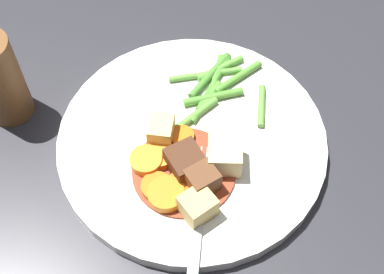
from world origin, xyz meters
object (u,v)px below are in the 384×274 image
(carrot_slice_1, at_px, (182,187))
(meat_chunk_0, at_px, (186,163))
(carrot_slice_3, at_px, (157,187))
(carrot_slice_2, at_px, (182,137))
(meat_chunk_1, at_px, (202,181))
(carrot_slice_5, at_px, (160,156))
(potato_chunk_1, at_px, (225,156))
(potato_chunk_2, at_px, (161,131))
(potato_chunk_0, at_px, (198,206))
(dinner_plate, at_px, (192,141))
(fork, at_px, (198,220))
(carrot_slice_0, at_px, (146,161))
(carrot_slice_4, at_px, (170,196))

(carrot_slice_1, relative_size, meat_chunk_0, 0.87)
(carrot_slice_3, height_order, meat_chunk_0, meat_chunk_0)
(carrot_slice_2, bearing_deg, meat_chunk_1, 38.61)
(carrot_slice_3, distance_m, carrot_slice_5, 0.04)
(meat_chunk_1, bearing_deg, potato_chunk_1, 159.57)
(carrot_slice_5, bearing_deg, potato_chunk_2, -162.14)
(potato_chunk_0, distance_m, meat_chunk_0, 0.05)
(carrot_slice_5, distance_m, potato_chunk_1, 0.06)
(carrot_slice_5, height_order, potato_chunk_2, potato_chunk_2)
(dinner_plate, distance_m, fork, 0.10)
(dinner_plate, height_order, potato_chunk_0, potato_chunk_0)
(carrot_slice_1, xyz_separation_m, fork, (0.03, 0.03, -0.00))
(carrot_slice_0, relative_size, carrot_slice_4, 0.90)
(carrot_slice_1, height_order, carrot_slice_5, same)
(fork, bearing_deg, potato_chunk_1, 176.10)
(carrot_slice_4, height_order, meat_chunk_0, meat_chunk_0)
(carrot_slice_0, xyz_separation_m, meat_chunk_0, (-0.01, 0.04, 0.01))
(meat_chunk_0, bearing_deg, potato_chunk_1, 119.05)
(fork, bearing_deg, carrot_slice_1, -135.97)
(carrot_slice_4, height_order, meat_chunk_1, meat_chunk_1)
(carrot_slice_1, xyz_separation_m, carrot_slice_5, (-0.03, -0.03, -0.00))
(carrot_slice_4, height_order, potato_chunk_0, potato_chunk_0)
(carrot_slice_1, bearing_deg, potato_chunk_2, -141.17)
(carrot_slice_2, relative_size, potato_chunk_0, 0.83)
(carrot_slice_5, height_order, meat_chunk_1, meat_chunk_1)
(carrot_slice_2, xyz_separation_m, fork, (0.08, 0.04, -0.00))
(carrot_slice_2, bearing_deg, carrot_slice_5, -23.22)
(meat_chunk_0, bearing_deg, carrot_slice_1, 10.13)
(carrot_slice_2, height_order, carrot_slice_4, carrot_slice_4)
(carrot_slice_3, relative_size, potato_chunk_2, 1.03)
(carrot_slice_1, xyz_separation_m, meat_chunk_0, (-0.02, -0.00, 0.01))
(carrot_slice_0, distance_m, potato_chunk_0, 0.07)
(potato_chunk_0, bearing_deg, carrot_slice_5, -128.50)
(carrot_slice_4, xyz_separation_m, meat_chunk_0, (-0.04, 0.00, 0.01))
(fork, bearing_deg, dinner_plate, -157.49)
(carrot_slice_3, bearing_deg, carrot_slice_5, -164.12)
(potato_chunk_0, bearing_deg, carrot_slice_1, -128.70)
(carrot_slice_0, bearing_deg, carrot_slice_2, 150.15)
(carrot_slice_0, bearing_deg, carrot_slice_3, 41.50)
(dinner_plate, distance_m, carrot_slice_0, 0.06)
(carrot_slice_0, distance_m, potato_chunk_2, 0.04)
(carrot_slice_4, xyz_separation_m, potato_chunk_2, (-0.06, -0.03, 0.01))
(carrot_slice_0, distance_m, potato_chunk_1, 0.08)
(carrot_slice_0, xyz_separation_m, carrot_slice_2, (-0.04, 0.02, -0.00))
(potato_chunk_1, bearing_deg, carrot_slice_0, -69.92)
(carrot_slice_4, bearing_deg, carrot_slice_5, -146.99)
(potato_chunk_0, bearing_deg, meat_chunk_1, -170.33)
(potato_chunk_1, bearing_deg, carrot_slice_5, -75.88)
(carrot_slice_3, relative_size, carrot_slice_4, 0.86)
(carrot_slice_4, distance_m, potato_chunk_1, 0.07)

